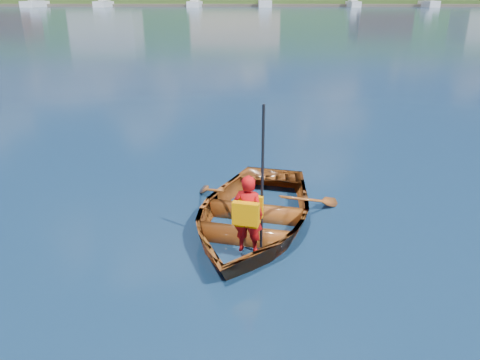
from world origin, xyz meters
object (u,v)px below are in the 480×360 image
at_px(rowboat, 252,213).
at_px(marina_yachts, 256,2).
at_px(child_paddler, 248,213).
at_px(dock, 253,5).

height_order(rowboat, marina_yachts, marina_yachts).
relative_size(rowboat, child_paddler, 2.06).
height_order(rowboat, dock, dock).
bearing_deg(child_paddler, rowboat, 86.30).
distance_m(rowboat, child_paddler, 1.01).
distance_m(rowboat, marina_yachts, 143.25).
bearing_deg(marina_yachts, child_paddler, -90.93).
relative_size(rowboat, dock, 0.03).
bearing_deg(dock, rowboat, -90.61).
bearing_deg(marina_yachts, rowboat, -90.91).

